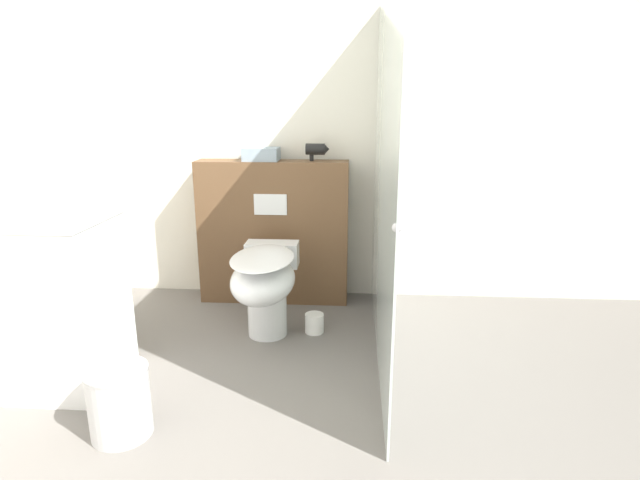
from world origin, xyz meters
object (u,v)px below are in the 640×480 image
(sink_vanity, at_px, (52,291))
(hair_drier, at_px, (317,150))
(waste_bin, at_px, (119,402))
(toilet, at_px, (265,283))

(sink_vanity, bearing_deg, hair_drier, 44.44)
(waste_bin, bearing_deg, sink_vanity, 141.21)
(sink_vanity, distance_m, waste_bin, 0.70)
(toilet, height_order, sink_vanity, sink_vanity)
(waste_bin, bearing_deg, toilet, 64.11)
(hair_drier, xyz_separation_m, waste_bin, (-0.72, -1.57, -0.92))
(sink_vanity, relative_size, hair_drier, 7.06)
(toilet, relative_size, sink_vanity, 0.63)
(toilet, height_order, waste_bin, toilet)
(toilet, bearing_deg, hair_drier, 67.30)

